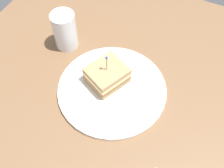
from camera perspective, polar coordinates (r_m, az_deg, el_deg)
The scene contains 4 objects.
ground_plane at distance 73.61cm, azimuth 0.00°, elevation -1.77°, with size 95.13×95.13×2.00cm, color brown.
plate at distance 72.32cm, azimuth 0.00°, elevation -1.12°, with size 29.27×29.27×1.07cm, color silver.
sandwich_half_center at distance 71.22cm, azimuth -1.07°, elevation 1.91°, with size 12.41×11.85×10.12cm.
drink_glass at distance 80.41cm, azimuth -9.95°, elevation 10.87°, with size 6.87×6.87×11.55cm.
Camera 1 is at (35.20, 17.09, 61.35)cm, focal length 42.96 mm.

